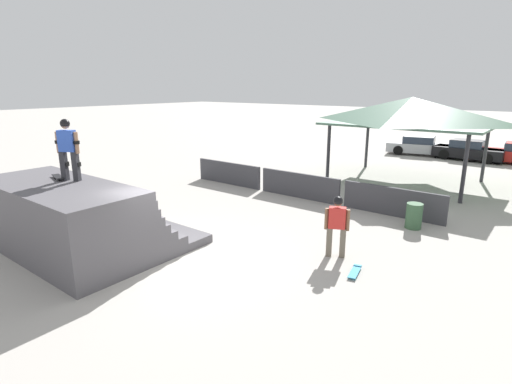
# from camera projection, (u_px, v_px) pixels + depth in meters

# --- Properties ---
(ground_plane) EXTENTS (160.00, 160.00, 0.00)m
(ground_plane) POSITION_uv_depth(u_px,v_px,m) (178.00, 262.00, 10.72)
(ground_plane) COLOR #ADA8A0
(quarter_pipe_ramp) EXTENTS (5.46, 4.30, 2.00)m
(quarter_pipe_ramp) POSITION_uv_depth(u_px,v_px,m) (74.00, 220.00, 11.34)
(quarter_pipe_ramp) COLOR #565459
(quarter_pipe_ramp) RESTS_ON ground
(skater_on_deck) EXTENTS (0.71, 0.49, 1.72)m
(skater_on_deck) POSITION_uv_depth(u_px,v_px,m) (68.00, 146.00, 10.96)
(skater_on_deck) COLOR #2D2D33
(skater_on_deck) RESTS_ON quarter_pipe_ramp
(skateboard_on_deck) EXTENTS (0.86, 0.42, 0.09)m
(skateboard_on_deck) POSITION_uv_depth(u_px,v_px,m) (58.00, 177.00, 11.39)
(skateboard_on_deck) COLOR silver
(skateboard_on_deck) RESTS_ON quarter_pipe_ramp
(bystander_walking) EXTENTS (0.66, 0.39, 1.73)m
(bystander_walking) POSITION_uv_depth(u_px,v_px,m) (337.00, 222.00, 10.82)
(bystander_walking) COLOR #6B6051
(bystander_walking) RESTS_ON ground
(skateboard_on_ground) EXTENTS (0.37, 0.82, 0.09)m
(skateboard_on_ground) POSITION_uv_depth(u_px,v_px,m) (355.00, 271.00, 10.06)
(skateboard_on_ground) COLOR green
(skateboard_on_ground) RESTS_ON ground
(barrier_fence) EXTENTS (11.65, 0.12, 1.05)m
(barrier_fence) POSITION_uv_depth(u_px,v_px,m) (299.00, 185.00, 16.77)
(barrier_fence) COLOR #3D3D42
(barrier_fence) RESTS_ON ground
(pavilion_shelter) EXTENTS (7.06, 5.50, 4.08)m
(pavilion_shelter) POSITION_uv_depth(u_px,v_px,m) (411.00, 111.00, 18.79)
(pavilion_shelter) COLOR #2D2D33
(pavilion_shelter) RESTS_ON ground
(trash_bin) EXTENTS (0.52, 0.52, 0.85)m
(trash_bin) POSITION_uv_depth(u_px,v_px,m) (414.00, 216.00, 13.16)
(trash_bin) COLOR #385B3D
(trash_bin) RESTS_ON ground
(parked_car_silver) EXTENTS (4.43, 2.34, 1.27)m
(parked_car_silver) POSITION_uv_depth(u_px,v_px,m) (420.00, 146.00, 27.21)
(parked_car_silver) COLOR #A8AAAF
(parked_car_silver) RESTS_ON ground
(parked_car_black) EXTENTS (4.14, 1.83, 1.27)m
(parked_car_black) POSITION_uv_depth(u_px,v_px,m) (468.00, 151.00, 25.29)
(parked_car_black) COLOR black
(parked_car_black) RESTS_ON ground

